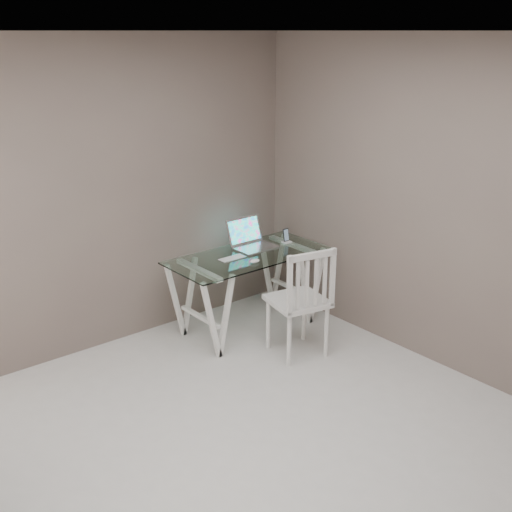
# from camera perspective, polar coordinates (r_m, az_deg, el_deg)

# --- Properties ---
(room) EXTENTS (4.50, 4.52, 2.71)m
(room) POSITION_cam_1_polar(r_m,az_deg,el_deg) (3.67, 0.34, 3.82)
(room) COLOR beige
(room) RESTS_ON ground
(desk) EXTENTS (1.50, 0.70, 0.75)m
(desk) POSITION_cam_1_polar(r_m,az_deg,el_deg) (6.04, -0.71, -3.14)
(desk) COLOR silver
(desk) RESTS_ON ground
(chair) EXTENTS (0.55, 0.55, 1.01)m
(chair) POSITION_cam_1_polar(r_m,az_deg,el_deg) (5.48, 4.17, -3.70)
(chair) COLOR silver
(chair) RESTS_ON ground
(laptop) EXTENTS (0.39, 0.36, 0.27)m
(laptop) POSITION_cam_1_polar(r_m,az_deg,el_deg) (6.12, -0.47, 1.40)
(laptop) COLOR silver
(laptop) RESTS_ON desk
(keyboard) EXTENTS (0.26, 0.11, 0.01)m
(keyboard) POSITION_cam_1_polar(r_m,az_deg,el_deg) (5.81, -2.16, -0.21)
(keyboard) COLOR silver
(keyboard) RESTS_ON desk
(mouse) EXTENTS (0.10, 0.06, 0.03)m
(mouse) POSITION_cam_1_polar(r_m,az_deg,el_deg) (5.71, -0.11, -0.44)
(mouse) COLOR white
(mouse) RESTS_ON desk
(phone_dock) EXTENTS (0.08, 0.08, 0.14)m
(phone_dock) POSITION_cam_1_polar(r_m,az_deg,el_deg) (6.25, 2.71, 1.53)
(phone_dock) COLOR white
(phone_dock) RESTS_ON desk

